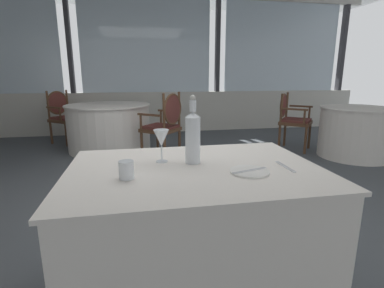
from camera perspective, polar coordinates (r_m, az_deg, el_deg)
name	(u,v)px	position (r m, az deg, el deg)	size (l,w,h in m)	color
ground_plane	(169,211)	(2.73, -4.56, -12.88)	(13.20, 13.20, 0.00)	#4C5156
window_wall_far	(148,76)	(6.25, -8.67, 13.07)	(9.50, 0.14, 2.97)	beige
foreground_table	(195,232)	(1.66, 0.55, -16.85)	(1.29, 0.91, 0.74)	white
side_plate	(250,172)	(1.45, 11.21, -5.32)	(0.19, 0.19, 0.01)	white
butter_knife	(250,171)	(1.45, 11.22, -5.12)	(0.20, 0.02, 0.00)	silver
dinner_fork	(285,167)	(1.58, 17.82, -4.24)	(0.18, 0.02, 0.00)	silver
water_bottle	(193,136)	(1.55, 0.15, 1.60)	(0.08, 0.08, 0.36)	white
wine_glass	(161,139)	(1.57, -6.04, 1.00)	(0.08, 0.08, 0.18)	white
water_tumbler	(126,170)	(1.37, -12.74, -4.98)	(0.07, 0.07, 0.08)	white
background_table_0	(109,127)	(4.94, -15.89, 3.18)	(1.34, 1.34, 0.74)	white
dining_chair_0_0	(166,121)	(4.22, -5.20, 4.51)	(0.65, 0.66, 0.97)	brown
dining_chair_0_1	(63,113)	(5.73, -23.95, 5.60)	(0.65, 0.66, 0.93)	brown
background_table_1	(356,132)	(4.96, 29.45, 2.00)	(1.05, 1.05, 0.74)	white
dining_chair_1_0	(291,116)	(5.02, 18.84, 5.18)	(0.65, 0.66, 0.92)	brown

